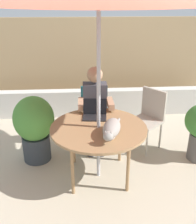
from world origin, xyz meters
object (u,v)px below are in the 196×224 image
Objects in this scene: chair_empty at (149,114)px; potted_plant_by_chair at (34,125)px; chair_occupied at (95,111)px; cat at (111,129)px; person_seated at (95,105)px; laptop at (95,112)px; patio_table at (99,131)px.

potted_plant_by_chair reaches higher than chair_empty.
cat is at bearing -83.31° from chair_occupied.
person_seated is (-0.79, 0.01, 0.17)m from chair_empty.
laptop is at bearing -9.21° from potted_plant_by_chair.
chair_occupied is 0.93m from potted_plant_by_chair.
person_seated is 1.97× the size of cat.
potted_plant_by_chair is at bearing -171.48° from chair_empty.
laptop reaches higher than cat.
person_seated reaches higher than chair_occupied.
patio_table is 1.29× the size of chair_empty.
laptop is 0.56m from cat.
potted_plant_by_chair reaches higher than chair_occupied.
chair_empty is 0.81m from person_seated.
cat is at bearing -34.58° from potted_plant_by_chair.
patio_table is at bearing -90.00° from person_seated.
laptop reaches higher than chair_occupied.
cat is (0.13, -0.22, 0.13)m from patio_table.
potted_plant_by_chair reaches higher than laptop.
cat is (0.15, -0.53, 0.02)m from laptop.
chair_occupied and chair_empty have the same top height.
chair_empty is 0.94m from laptop.
chair_occupied is at bearing 26.22° from potted_plant_by_chair.
chair_occupied is 0.81m from chair_empty.
person_seated is at bearing 16.90° from potted_plant_by_chair.
person_seated is 0.89m from potted_plant_by_chair.
chair_occupied reaches higher than patio_table.
person_seated reaches higher than potted_plant_by_chair.
cat is at bearing -73.84° from laptop.
patio_table is at bearing -139.28° from chair_empty.
chair_empty reaches higher than patio_table.
chair_empty is at bearing 8.52° from potted_plant_by_chair.
chair_empty is (0.79, 0.68, -0.12)m from patio_table.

